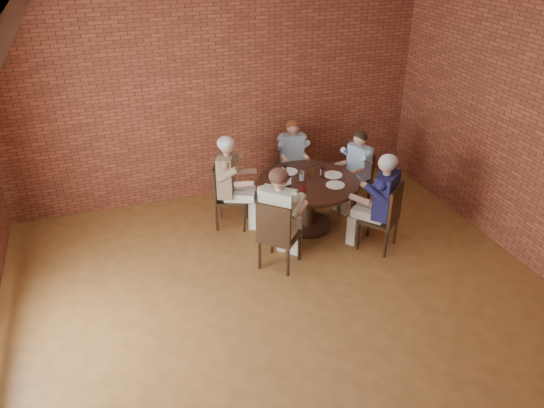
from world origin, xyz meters
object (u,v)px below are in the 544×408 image
object	(u,v)px
diner_b	(292,159)
diner_c	(231,182)
chair_a	(359,177)
chair_e	(386,215)
chair_d	(277,233)
dining_table	(308,194)
chair_b	(291,165)
smartphone	(340,184)
chair_c	(225,193)
diner_e	(380,202)
diner_d	(280,218)
diner_a	(356,171)

from	to	relation	value
diner_b	diner_c	xyz separation A→B (m)	(-1.19, -0.63, 0.07)
chair_a	chair_e	bearing A→B (deg)	-30.54
chair_d	diner_c	bearing A→B (deg)	-36.08
dining_table	chair_b	xyz separation A→B (m)	(0.17, 1.12, -0.04)
dining_table	smartphone	xyz separation A→B (m)	(0.38, -0.24, 0.23)
dining_table	diner_b	bearing A→B (deg)	81.49
chair_c	diner_e	distance (m)	2.21
chair_a	chair_e	xyz separation A→B (m)	(-0.24, -1.24, 0.04)
smartphone	diner_b	bearing A→B (deg)	115.12
chair_b	diner_d	size ratio (longest dim) A/B	0.64
chair_b	diner_a	bearing A→B (deg)	-37.74
dining_table	diner_e	xyz separation A→B (m)	(0.70, -0.81, 0.16)
diner_b	diner_e	bearing A→B (deg)	-65.30
chair_a	smartphone	xyz separation A→B (m)	(-0.62, -0.60, 0.27)
diner_e	chair_c	bearing A→B (deg)	-75.59
chair_c	chair_e	xyz separation A→B (m)	(1.87, -1.33, 0.00)
dining_table	diner_c	xyz separation A→B (m)	(-1.03, 0.42, 0.16)
chair_b	chair_e	world-z (taller)	chair_e
diner_c	smartphone	size ratio (longest dim) A/B	10.93
dining_table	diner_d	world-z (taller)	diner_d
chair_e	smartphone	bearing A→B (deg)	-99.76
diner_b	chair_c	distance (m)	1.41
chair_b	diner_d	xyz separation A→B (m)	(-0.88, -1.90, 0.21)
chair_e	diner_e	size ratio (longest dim) A/B	0.70
diner_c	diner_e	size ratio (longest dim) A/B	1.00
dining_table	chair_d	bearing A→B (deg)	-132.53
chair_b	chair_a	bearing A→B (deg)	-34.38
diner_b	smartphone	bearing A→B (deg)	-71.90
dining_table	chair_b	size ratio (longest dim) A/B	1.61
chair_c	chair_d	bearing A→B (deg)	-143.17
diner_b	smartphone	xyz separation A→B (m)	(0.22, -1.29, 0.13)
diner_a	diner_c	distance (m)	1.96
chair_d	smartphone	distance (m)	1.32
diner_c	diner_a	bearing A→B (deg)	-70.40
smartphone	diner_e	bearing A→B (deg)	-44.89
diner_b	chair_a	bearing A→B (deg)	-31.16
chair_a	smartphone	bearing A→B (deg)	-65.56
diner_d	diner_c	bearing A→B (deg)	-32.53
chair_e	diner_e	distance (m)	0.20
chair_b	diner_e	xyz separation A→B (m)	(0.53, -1.93, 0.20)
diner_a	chair_c	xyz separation A→B (m)	(-2.04, 0.12, -0.10)
smartphone	chair_d	bearing A→B (deg)	-136.87
smartphone	chair_a	bearing A→B (deg)	59.74
chair_e	diner_e	bearing A→B (deg)	-90.00
smartphone	diner_a	bearing A→B (deg)	61.89
dining_table	chair_c	world-z (taller)	chair_c
diner_d	smartphone	distance (m)	1.21
diner_c	chair_e	distance (m)	2.21
smartphone	chair_c	bearing A→B (deg)	170.48
diner_a	diner_c	size ratio (longest dim) A/B	0.89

